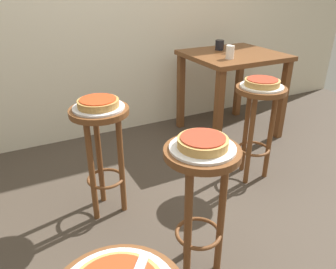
# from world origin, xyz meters

# --- Properties ---
(ground_plane) EXTENTS (6.00, 6.00, 0.00)m
(ground_plane) POSITION_xyz_m (0.00, 0.00, 0.00)
(ground_plane) COLOR #42382D
(stool_middle) EXTENTS (0.35, 0.35, 0.71)m
(stool_middle) POSITION_xyz_m (-0.20, -0.25, 0.51)
(stool_middle) COLOR brown
(stool_middle) RESTS_ON ground_plane
(serving_plate_middle) EXTENTS (0.30, 0.30, 0.01)m
(serving_plate_middle) POSITION_xyz_m (-0.20, -0.25, 0.72)
(serving_plate_middle) COLOR silver
(serving_plate_middle) RESTS_ON stool_middle
(pizza_middle) EXTENTS (0.22, 0.22, 0.05)m
(pizza_middle) POSITION_xyz_m (-0.20, -0.25, 0.75)
(pizza_middle) COLOR tan
(pizza_middle) RESTS_ON serving_plate_middle
(stool_leftside) EXTENTS (0.35, 0.35, 0.71)m
(stool_leftside) POSITION_xyz_m (0.64, 0.32, 0.51)
(stool_leftside) COLOR brown
(stool_leftside) RESTS_ON ground_plane
(serving_plate_leftside) EXTENTS (0.29, 0.29, 0.01)m
(serving_plate_leftside) POSITION_xyz_m (0.64, 0.32, 0.72)
(serving_plate_leftside) COLOR white
(serving_plate_leftside) RESTS_ON stool_leftside
(pizza_leftside) EXTENTS (0.24, 0.24, 0.05)m
(pizza_leftside) POSITION_xyz_m (0.64, 0.32, 0.75)
(pizza_leftside) COLOR tan
(pizza_leftside) RESTS_ON serving_plate_leftside
(stool_rear) EXTENTS (0.35, 0.35, 0.71)m
(stool_rear) POSITION_xyz_m (-0.46, 0.44, 0.51)
(stool_rear) COLOR brown
(stool_rear) RESTS_ON ground_plane
(serving_plate_rear) EXTENTS (0.30, 0.30, 0.01)m
(serving_plate_rear) POSITION_xyz_m (-0.46, 0.44, 0.72)
(serving_plate_rear) COLOR silver
(serving_plate_rear) RESTS_ON stool_rear
(pizza_rear) EXTENTS (0.24, 0.24, 0.05)m
(pizza_rear) POSITION_xyz_m (-0.46, 0.44, 0.75)
(pizza_rear) COLOR #B78442
(pizza_rear) RESTS_ON serving_plate_rear
(dining_table) EXTENTS (0.82, 0.74, 0.78)m
(dining_table) POSITION_xyz_m (0.97, 1.07, 0.64)
(dining_table) COLOR brown
(dining_table) RESTS_ON ground_plane
(cup_near_edge) EXTENTS (0.07, 0.07, 0.11)m
(cup_near_edge) POSITION_xyz_m (0.80, 0.90, 0.83)
(cup_near_edge) COLOR silver
(cup_near_edge) RESTS_ON dining_table
(cup_far_edge) EXTENTS (0.08, 0.08, 0.09)m
(cup_far_edge) POSITION_xyz_m (0.94, 1.25, 0.82)
(cup_far_edge) COLOR black
(cup_far_edge) RESTS_ON dining_table
(condiment_shaker) EXTENTS (0.04, 0.04, 0.07)m
(condiment_shaker) POSITION_xyz_m (0.93, 1.09, 0.81)
(condiment_shaker) COLOR white
(condiment_shaker) RESTS_ON dining_table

